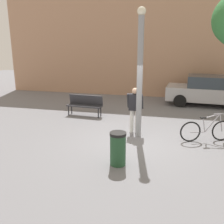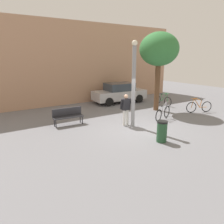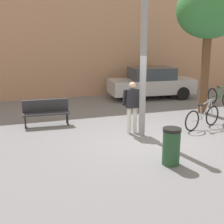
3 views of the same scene
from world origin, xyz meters
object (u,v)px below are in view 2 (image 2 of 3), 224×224
at_px(parked_car_silver, 119,93).
at_px(trash_bin, 162,131).
at_px(lamppost, 134,83).
at_px(park_bench, 68,115).
at_px(bicycle_silver, 163,113).
at_px(person_by_lamppost, 126,108).
at_px(plaza_tree, 159,50).
at_px(bicycle_orange, 199,107).
at_px(bicycle_green, 162,100).

bearing_deg(parked_car_silver, trash_bin, -112.26).
height_order(lamppost, park_bench, lamppost).
bearing_deg(bicycle_silver, person_by_lamppost, 173.49).
xyz_separation_m(plaza_tree, trash_bin, (-3.81, -4.22, -3.49)).
xyz_separation_m(bicycle_orange, parked_car_silver, (-2.58, 5.42, 0.39)).
height_order(plaza_tree, trash_bin, plaza_tree).
bearing_deg(park_bench, bicycle_silver, -22.30).
xyz_separation_m(bicycle_silver, bicycle_orange, (3.19, -0.12, 0.00)).
xyz_separation_m(parked_car_silver, trash_bin, (-3.14, -7.66, -0.31)).
height_order(bicycle_green, bicycle_silver, same).
distance_m(person_by_lamppost, park_bench, 3.11).
bearing_deg(plaza_tree, park_bench, 178.24).
bearing_deg(trash_bin, person_by_lamppost, 89.05).
bearing_deg(bicycle_orange, bicycle_green, 98.30).
height_order(lamppost, parked_car_silver, lamppost).
bearing_deg(bicycle_green, lamppost, -151.17).
height_order(parked_car_silver, trash_bin, parked_car_silver).
bearing_deg(bicycle_silver, bicycle_green, 44.40).
bearing_deg(person_by_lamppost, parked_car_silver, 58.36).
bearing_deg(bicycle_green, bicycle_orange, -81.70).
bearing_deg(lamppost, parked_car_silver, 61.67).
relative_size(park_bench, trash_bin, 1.75).
relative_size(lamppost, parked_car_silver, 1.00).
height_order(person_by_lamppost, parked_car_silver, person_by_lamppost).
xyz_separation_m(lamppost, person_by_lamppost, (-0.20, 0.35, -1.33)).
xyz_separation_m(person_by_lamppost, trash_bin, (-0.04, -2.64, -0.50)).
bearing_deg(park_bench, lamppost, -37.99).
relative_size(park_bench, bicycle_green, 0.90).
distance_m(park_bench, bicycle_green, 7.81).
distance_m(park_bench, trash_bin, 5.06).
relative_size(person_by_lamppost, bicycle_silver, 0.97).
height_order(person_by_lamppost, park_bench, person_by_lamppost).
height_order(bicycle_silver, parked_car_silver, parked_car_silver).
height_order(lamppost, bicycle_orange, lamppost).
height_order(lamppost, trash_bin, lamppost).
bearing_deg(bicycle_orange, parked_car_silver, 115.49).
bearing_deg(parked_car_silver, lamppost, -118.33).
xyz_separation_m(park_bench, plaza_tree, (6.28, -0.19, 3.41)).
height_order(park_bench, parked_car_silver, parked_car_silver).
distance_m(lamppost, park_bench, 3.86).
bearing_deg(plaza_tree, bicycle_orange, -45.95).
distance_m(bicycle_green, parked_car_silver, 3.40).
distance_m(park_bench, bicycle_orange, 8.48).
relative_size(bicycle_green, trash_bin, 1.95).
relative_size(person_by_lamppost, bicycle_orange, 0.99).
distance_m(lamppost, trash_bin, 2.94).
relative_size(lamppost, bicycle_green, 2.38).
relative_size(bicycle_green, bicycle_silver, 1.05).
bearing_deg(bicycle_silver, parked_car_silver, 83.47).
relative_size(plaza_tree, bicycle_silver, 2.94).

